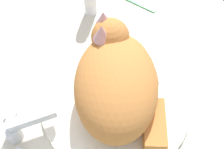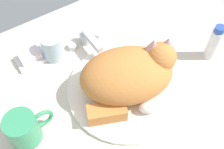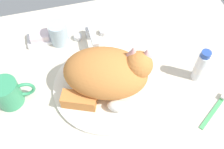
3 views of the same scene
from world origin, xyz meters
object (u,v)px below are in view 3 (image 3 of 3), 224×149
(cat, at_px, (108,73))
(coffee_mug, at_px, (8,93))
(soap_bar, at_px, (39,36))
(faucet, at_px, (91,34))
(toothbrush, at_px, (215,109))
(toothpaste_bottle, at_px, (200,66))
(rinse_cup, at_px, (59,33))

(cat, xyz_separation_m, coffee_mug, (-0.29, 0.03, -0.03))
(soap_bar, bearing_deg, faucet, -13.20)
(cat, relative_size, soap_bar, 4.65)
(faucet, xyz_separation_m, toothbrush, (0.29, -0.37, -0.02))
(cat, bearing_deg, coffee_mug, 174.34)
(soap_bar, height_order, toothbrush, soap_bar)
(faucet, bearing_deg, coffee_mug, -147.34)
(coffee_mug, distance_m, toothpaste_bottle, 0.58)
(soap_bar, bearing_deg, toothpaste_bottle, -31.65)
(coffee_mug, bearing_deg, toothpaste_bottle, -6.25)
(cat, relative_size, toothpaste_bottle, 2.36)
(soap_bar, height_order, toothpaste_bottle, toothpaste_bottle)
(coffee_mug, relative_size, toothpaste_bottle, 0.97)
(rinse_cup, height_order, toothbrush, rinse_cup)
(soap_bar, xyz_separation_m, toothpaste_bottle, (0.47, -0.29, 0.03))
(cat, distance_m, toothbrush, 0.33)
(soap_bar, xyz_separation_m, toothbrush, (0.47, -0.41, -0.02))
(toothbrush, bearing_deg, faucet, 128.52)
(rinse_cup, bearing_deg, toothbrush, -43.81)
(cat, xyz_separation_m, toothbrush, (0.29, -0.16, -0.07))
(cat, bearing_deg, toothpaste_bottle, -6.87)
(faucet, height_order, toothpaste_bottle, toothpaste_bottle)
(cat, height_order, coffee_mug, cat)
(cat, xyz_separation_m, soap_bar, (-0.19, 0.25, -0.06))
(toothbrush, bearing_deg, coffee_mug, 162.23)
(faucet, distance_m, toothpaste_bottle, 0.38)
(rinse_cup, distance_m, soap_bar, 0.07)
(faucet, bearing_deg, toothpaste_bottle, -40.41)
(cat, bearing_deg, soap_bar, 126.16)
(faucet, xyz_separation_m, soap_bar, (-0.18, 0.04, -0.00))
(toothpaste_bottle, bearing_deg, soap_bar, 148.35)
(coffee_mug, height_order, toothpaste_bottle, toothpaste_bottle)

